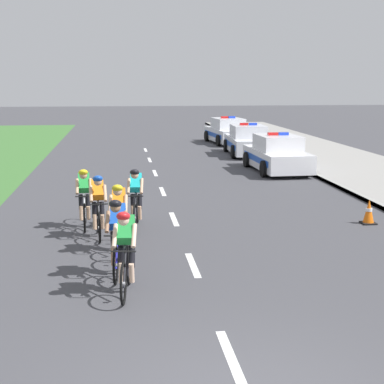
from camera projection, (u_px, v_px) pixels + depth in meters
The scene contains 12 objects.
kerb_edge at pixel (331, 182), 20.98m from camera, with size 0.16×60.00×0.13m, color #9E9E99.
lane_markings_centre at pixel (168, 204), 17.63m from camera, with size 0.14×29.60×0.01m.
cyclist_lead at pixel (126, 250), 10.02m from camera, with size 0.45×1.72×1.56m.
cyclist_second at pixel (118, 235), 10.99m from camera, with size 0.45×1.72×1.56m.
cyclist_third at pixel (119, 216), 12.53m from camera, with size 0.43×1.72×1.56m.
cyclist_fourth at pixel (98, 205), 13.69m from camera, with size 0.44×1.72×1.56m.
cyclist_fifth at pixel (136, 197), 14.63m from camera, with size 0.45×1.72×1.56m.
cyclist_sixth at pixel (84, 197), 14.61m from camera, with size 0.42×1.72×1.56m.
police_car_nearest at pixel (277, 155), 23.80m from camera, with size 2.09×4.44×1.59m.
police_car_second at pixel (248, 141), 29.10m from camera, with size 2.17×4.48×1.59m.
police_car_third at pixel (227, 132), 34.44m from camera, with size 2.32×4.55×1.59m.
traffic_cone_mid at pixel (369, 212), 15.12m from camera, with size 0.36×0.36×0.64m.
Camera 1 is at (-1.42, -5.90, 3.64)m, focal length 55.04 mm.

